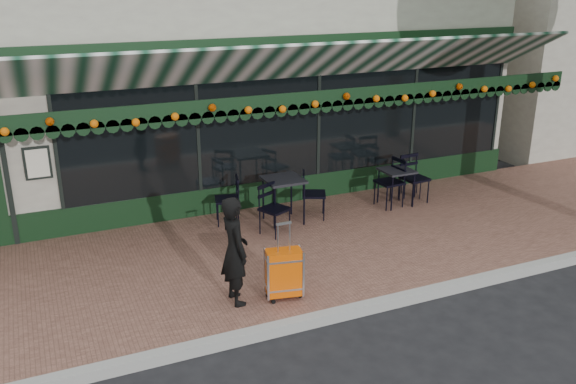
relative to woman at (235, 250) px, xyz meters
name	(u,v)px	position (x,y,z in m)	size (l,w,h in m)	color
ground	(353,312)	(1.46, -0.69, -0.91)	(80.00, 80.00, 0.00)	black
sidewalk	(294,251)	(1.46, 1.31, -0.83)	(18.00, 4.00, 0.15)	brown
curb	(356,310)	(1.46, -0.77, -0.83)	(18.00, 0.16, 0.15)	#9E9E99
restaurant_building	(193,70)	(1.46, 7.14, 1.36)	(12.00, 9.60, 4.50)	gray
woman	(235,250)	(0.00, 0.00, 0.00)	(0.55, 0.36, 1.52)	black
suitcase	(284,273)	(0.64, -0.18, -0.39)	(0.53, 0.36, 1.11)	#E25307
cafe_table_a	(397,173)	(4.06, 2.29, -0.11)	(0.58, 0.58, 0.72)	black
cafe_table_b	(283,183)	(1.73, 2.36, -0.02)	(0.67, 0.67, 0.83)	black
chair_a_left	(389,183)	(3.91, 2.29, -0.29)	(0.47, 0.47, 0.95)	black
chair_a_right	(411,178)	(4.63, 2.59, -0.38)	(0.38, 0.38, 0.76)	black
chair_a_front	(415,179)	(4.49, 2.28, -0.29)	(0.47, 0.47, 0.95)	black
chair_b_left	(227,200)	(0.78, 2.73, -0.32)	(0.44, 0.44, 0.88)	black
chair_b_right	(314,195)	(2.32, 2.34, -0.32)	(0.44, 0.44, 0.88)	black
chair_b_front	(275,210)	(1.37, 1.92, -0.32)	(0.44, 0.44, 0.89)	black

